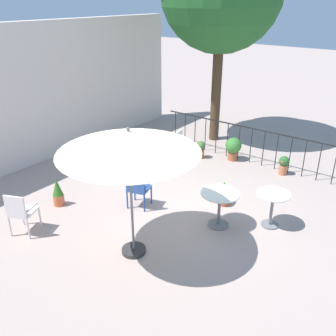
# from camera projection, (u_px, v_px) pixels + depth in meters

# --- Properties ---
(ground_plane) EXTENTS (60.00, 60.00, 0.00)m
(ground_plane) POSITION_uv_depth(u_px,v_px,m) (174.00, 216.00, 7.91)
(ground_plane) COLOR #B09990
(villa_facade) EXTENTS (11.03, 0.30, 3.71)m
(villa_facade) POSITION_uv_depth(u_px,v_px,m) (28.00, 97.00, 9.79)
(villa_facade) COLOR silver
(villa_facade) RESTS_ON ground
(terrace_railing) EXTENTS (0.03, 5.57, 1.01)m
(terrace_railing) POSITION_uv_depth(u_px,v_px,m) (251.00, 139.00, 10.20)
(terrace_railing) COLOR black
(terrace_railing) RESTS_ON ground
(patio_umbrella_0) EXTENTS (2.35, 2.35, 2.41)m
(patio_umbrella_0) POSITION_uv_depth(u_px,v_px,m) (129.00, 142.00, 5.90)
(patio_umbrella_0) COLOR #2D2D2D
(patio_umbrella_0) RESTS_ON ground
(cafe_table_0) EXTENTS (0.65, 0.65, 0.74)m
(cafe_table_0) POSITION_uv_depth(u_px,v_px,m) (272.00, 204.00, 7.38)
(cafe_table_0) COLOR white
(cafe_table_0) RESTS_ON ground
(cafe_table_1) EXTENTS (0.77, 0.77, 0.75)m
(cafe_table_1) POSITION_uv_depth(u_px,v_px,m) (220.00, 203.00, 7.39)
(cafe_table_1) COLOR white
(cafe_table_1) RESTS_ON ground
(patio_chair_0) EXTENTS (0.59, 0.58, 0.91)m
(patio_chair_0) POSITION_uv_depth(u_px,v_px,m) (20.00, 211.00, 7.11)
(patio_chair_0) COLOR silver
(patio_chair_0) RESTS_ON ground
(patio_chair_1) EXTENTS (0.51, 0.50, 0.87)m
(patio_chair_1) POSITION_uv_depth(u_px,v_px,m) (175.00, 143.00, 10.44)
(patio_chair_1) COLOR white
(patio_chair_1) RESTS_ON ground
(patio_chair_2) EXTENTS (0.54, 0.55, 0.87)m
(patio_chair_2) POSITION_uv_depth(u_px,v_px,m) (138.00, 187.00, 8.03)
(patio_chair_2) COLOR #284C94
(patio_chair_2) RESTS_ON ground
(potted_plant_0) EXTENTS (0.24, 0.24, 0.65)m
(potted_plant_0) POSITION_uv_depth(u_px,v_px,m) (58.00, 192.00, 8.21)
(potted_plant_0) COLOR #CC613A
(potted_plant_0) RESTS_ON ground
(potted_plant_1) EXTENTS (0.49, 0.49, 0.72)m
(potted_plant_1) POSITION_uv_depth(u_px,v_px,m) (150.00, 147.00, 10.39)
(potted_plant_1) COLOR #974C28
(potted_plant_1) RESTS_ON ground
(potted_plant_2) EXTENTS (0.26, 0.26, 0.51)m
(potted_plant_2) POSITION_uv_depth(u_px,v_px,m) (201.00, 149.00, 10.65)
(potted_plant_2) COLOR #A65B28
(potted_plant_2) RESTS_ON ground
(potted_plant_3) EXTENTS (0.34, 0.34, 0.56)m
(potted_plant_3) POSITION_uv_depth(u_px,v_px,m) (224.00, 192.00, 8.25)
(potted_plant_3) COLOR #C66138
(potted_plant_3) RESTS_ON ground
(potted_plant_4) EXTENTS (0.45, 0.46, 0.66)m
(potted_plant_4) POSITION_uv_depth(u_px,v_px,m) (233.00, 147.00, 10.48)
(potted_plant_4) COLOR #A45A38
(potted_plant_4) RESTS_ON ground
(potted_plant_5) EXTENTS (0.27, 0.26, 0.51)m
(potted_plant_5) POSITION_uv_depth(u_px,v_px,m) (284.00, 164.00, 9.66)
(potted_plant_5) COLOR #BE6C46
(potted_plant_5) RESTS_ON ground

